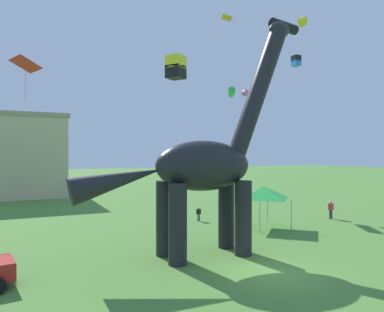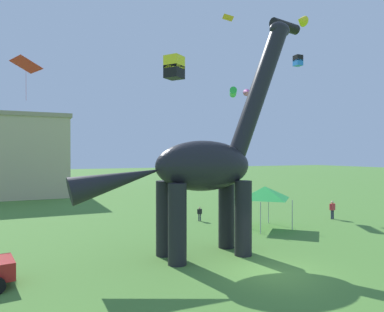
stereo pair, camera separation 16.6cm
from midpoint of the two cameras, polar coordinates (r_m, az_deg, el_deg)
name	(u,v)px [view 1 (the left image)]	position (r m, az deg, el deg)	size (l,w,h in m)	color
ground_plane	(274,273)	(17.11, 12.72, -17.78)	(240.00, 240.00, 0.00)	#4C7F33
dinosaur_sculpture	(203,166)	(18.69, 1.49, -1.57)	(12.43, 2.63, 12.99)	black
person_near_flyer	(199,212)	(28.65, 0.90, -9.00)	(0.42, 0.18, 1.12)	#2D3347
person_far_spectator	(331,208)	(31.66, 21.12, -7.73)	(0.55, 0.24, 1.48)	#2D3347
festival_canopy_tent	(264,193)	(26.31, 11.21, -5.73)	(3.15, 3.15, 3.00)	#B2B2B7
kite_near_high	(287,25)	(28.09, 14.77, 19.50)	(2.64, 2.40, 0.75)	black
kite_mid_center	(176,67)	(12.97, -2.98, 13.95)	(0.77, 0.77, 0.80)	yellow
kite_near_low	(25,64)	(20.24, -25.24, 13.07)	(1.59, 1.87, 2.07)	red
kite_drifting	(296,61)	(42.84, 16.15, 14.37)	(0.83, 0.83, 1.17)	black
kite_mid_right	(234,92)	(38.05, 6.67, 10.07)	(2.67, 2.58, 0.75)	green
kite_far_left	(227,18)	(33.30, 5.41, 21.10)	(1.21, 1.39, 0.25)	orange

